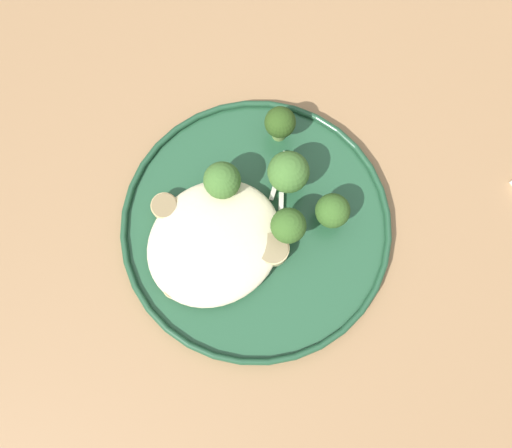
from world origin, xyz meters
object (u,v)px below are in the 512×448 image
object	(u,v)px
seared_scallop_tilted_round	(165,207)
broccoli_floret_center_pile	(286,228)
seared_scallop_center_golden	(199,271)
seared_scallop_right_edge	(272,249)
broccoli_floret_beside_noodles	(222,181)
seared_scallop_front_small	(212,234)
dinner_plate	(256,226)
broccoli_floret_left_leaning	(288,172)
seared_scallop_tiny_bay	(225,207)
broccoli_floret_tall_stalk	(332,211)
broccoli_floret_rear_charred	(280,123)
seared_scallop_on_noodles	(172,259)
seared_scallop_rear_pale	(174,288)

from	to	relation	value
seared_scallop_tilted_round	broccoli_floret_center_pile	world-z (taller)	broccoli_floret_center_pile
seared_scallop_center_golden	seared_scallop_tilted_round	distance (m)	0.08
seared_scallop_right_edge	broccoli_floret_beside_noodles	world-z (taller)	broccoli_floret_beside_noodles
seared_scallop_center_golden	seared_scallop_front_small	bearing A→B (deg)	-147.07
dinner_plate	seared_scallop_center_golden	bearing A→B (deg)	1.63
seared_scallop_tilted_round	broccoli_floret_left_leaning	bearing A→B (deg)	154.34
seared_scallop_tiny_bay	broccoli_floret_left_leaning	bearing A→B (deg)	165.81
seared_scallop_tiny_bay	broccoli_floret_tall_stalk	bearing A→B (deg)	136.78
dinner_plate	seared_scallop_tilted_round	world-z (taller)	seared_scallop_tilted_round
broccoli_floret_rear_charred	broccoli_floret_beside_noodles	distance (m)	0.09
broccoli_floret_beside_noodles	seared_scallop_tiny_bay	bearing A→B (deg)	56.24
seared_scallop_on_noodles	broccoli_floret_center_pile	size ratio (longest dim) A/B	0.46
broccoli_floret_rear_charred	broccoli_floret_left_leaning	bearing A→B (deg)	59.03
broccoli_floret_rear_charred	broccoli_floret_tall_stalk	xyz separation A→B (m)	(0.02, 0.11, -0.00)
seared_scallop_right_edge	broccoli_floret_rear_charred	world-z (taller)	broccoli_floret_rear_charred
seared_scallop_center_golden	seared_scallop_on_noodles	bearing A→B (deg)	-62.75
seared_scallop_on_noodles	broccoli_floret_rear_charred	distance (m)	0.18
broccoli_floret_left_leaning	seared_scallop_on_noodles	bearing A→B (deg)	-3.50
seared_scallop_tilted_round	broccoli_floret_tall_stalk	bearing A→B (deg)	138.39
seared_scallop_rear_pale	broccoli_floret_beside_noodles	xyz separation A→B (m)	(-0.11, -0.05, 0.03)
seared_scallop_tilted_round	dinner_plate	bearing A→B (deg)	130.66
seared_scallop_rear_pale	seared_scallop_center_golden	bearing A→B (deg)	175.92
seared_scallop_front_small	broccoli_floret_left_leaning	world-z (taller)	broccoli_floret_left_leaning
dinner_plate	seared_scallop_tilted_round	size ratio (longest dim) A/B	10.21
seared_scallop_on_noodles	broccoli_floret_beside_noodles	bearing A→B (deg)	-163.28
broccoli_floret_center_pile	broccoli_floret_tall_stalk	bearing A→B (deg)	163.62
seared_scallop_front_small	broccoli_floret_rear_charred	bearing A→B (deg)	-160.57
dinner_plate	seared_scallop_center_golden	xyz separation A→B (m)	(0.08, 0.00, 0.01)
seared_scallop_tilted_round	broccoli_floret_left_leaning	distance (m)	0.14
seared_scallop_front_small	seared_scallop_center_golden	distance (m)	0.04
seared_scallop_on_noodles	seared_scallop_tilted_round	distance (m)	0.06
dinner_plate	seared_scallop_front_small	bearing A→B (deg)	-25.67
seared_scallop_tiny_bay	broccoli_floret_beside_noodles	size ratio (longest dim) A/B	0.50
seared_scallop_front_small	seared_scallop_rear_pale	distance (m)	0.07
dinner_plate	broccoli_floret_rear_charred	distance (m)	0.11
seared_scallop_on_noodles	broccoli_floret_center_pile	xyz separation A→B (m)	(-0.11, 0.05, 0.03)
seared_scallop_center_golden	broccoli_floret_beside_noodles	bearing A→B (deg)	-143.90
seared_scallop_center_golden	seared_scallop_rear_pale	distance (m)	0.03
seared_scallop_on_noodles	broccoli_floret_rear_charred	world-z (taller)	broccoli_floret_rear_charred
seared_scallop_center_golden	seared_scallop_right_edge	xyz separation A→B (m)	(-0.07, 0.03, 0.00)
seared_scallop_on_noodles	seared_scallop_center_golden	world-z (taller)	seared_scallop_center_golden
seared_scallop_front_small	seared_scallop_on_noodles	world-z (taller)	seared_scallop_front_small
seared_scallop_right_edge	broccoli_floret_tall_stalk	world-z (taller)	broccoli_floret_tall_stalk
seared_scallop_front_small	seared_scallop_center_golden	world-z (taller)	same
seared_scallop_center_golden	seared_scallop_tiny_bay	size ratio (longest dim) A/B	0.88
seared_scallop_right_edge	seared_scallop_tilted_round	bearing A→B (deg)	-60.67
seared_scallop_right_edge	broccoli_floret_rear_charred	size ratio (longest dim) A/B	0.67
seared_scallop_tiny_bay	broccoli_floret_beside_noodles	distance (m)	0.03
seared_scallop_tiny_bay	seared_scallop_tilted_round	bearing A→B (deg)	-38.80
seared_scallop_on_noodles	seared_scallop_right_edge	size ratio (longest dim) A/B	0.78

